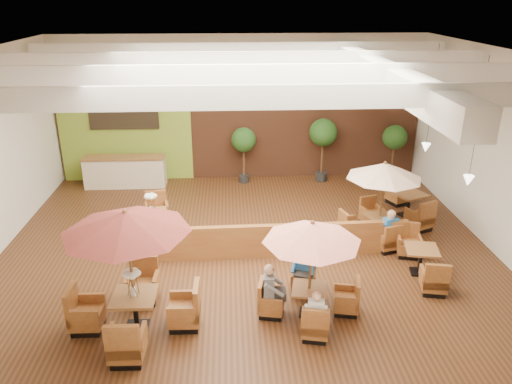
{
  "coord_description": "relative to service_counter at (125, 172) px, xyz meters",
  "views": [
    {
      "loc": [
        -0.45,
        -12.91,
        6.91
      ],
      "look_at": [
        0.3,
        0.5,
        1.5
      ],
      "focal_mm": 35.0,
      "sensor_mm": 36.0,
      "label": 1
    }
  ],
  "objects": [
    {
      "name": "diner_4",
      "position": [
        8.41,
        -5.58,
        0.15
      ],
      "size": [
        0.39,
        0.34,
        0.74
      ],
      "rotation": [
        0.0,
        0.0,
        0.2
      ],
      "color": "white",
      "rests_on": "ground"
    },
    {
      "name": "diner_1",
      "position": [
        5.7,
        -7.59,
        0.18
      ],
      "size": [
        0.45,
        0.42,
        0.82
      ],
      "rotation": [
        0.0,
        0.0,
        2.78
      ],
      "color": "#296BB5",
      "rests_on": "ground"
    },
    {
      "name": "table_3",
      "position": [
        1.61,
        -4.38,
        -0.08
      ],
      "size": [
        1.06,
        2.8,
        1.58
      ],
      "rotation": [
        0.0,
        0.0,
        0.19
      ],
      "color": "brown",
      "rests_on": "ground"
    },
    {
      "name": "service_counter",
      "position": [
        0.0,
        0.0,
        0.0
      ],
      "size": [
        3.0,
        0.75,
        1.18
      ],
      "color": "beige",
      "rests_on": "ground"
    },
    {
      "name": "topiary_2",
      "position": [
        10.31,
        0.2,
        1.04
      ],
      "size": [
        0.94,
        0.94,
        2.18
      ],
      "color": "black",
      "rests_on": "ground"
    },
    {
      "name": "room",
      "position": [
        4.65,
        -3.88,
        3.05
      ],
      "size": [
        14.04,
        14.0,
        5.52
      ],
      "color": "#381E0F",
      "rests_on": "ground"
    },
    {
      "name": "table_1",
      "position": [
        5.7,
        -8.45,
        1.05
      ],
      "size": [
        2.39,
        2.39,
        2.37
      ],
      "rotation": [
        0.0,
        0.0,
        -0.2
      ],
      "color": "brown",
      "rests_on": "ground"
    },
    {
      "name": "topiary_0",
      "position": [
        4.5,
        0.2,
        1.03
      ],
      "size": [
        0.93,
        0.93,
        2.17
      ],
      "color": "black",
      "rests_on": "ground"
    },
    {
      "name": "booth_divider",
      "position": [
        5.42,
        -5.72,
        -0.1
      ],
      "size": [
        7.01,
        0.34,
        0.97
      ],
      "primitive_type": "cube",
      "rotation": [
        0.0,
        0.0,
        0.02
      ],
      "color": "brown",
      "rests_on": "ground"
    },
    {
      "name": "table_4",
      "position": [
        8.89,
        -6.83,
        -0.23
      ],
      "size": [
        0.97,
        2.55,
        0.92
      ],
      "rotation": [
        0.0,
        0.0,
        -0.2
      ],
      "color": "brown",
      "rests_on": "ground"
    },
    {
      "name": "diner_2",
      "position": [
        4.83,
        -8.45,
        0.2
      ],
      "size": [
        0.35,
        0.43,
        0.85
      ],
      "rotation": [
        0.0,
        0.0,
        4.63
      ],
      "color": "slate",
      "rests_on": "ground"
    },
    {
      "name": "table_2",
      "position": [
        8.35,
        -4.7,
        1.16
      ],
      "size": [
        2.34,
        2.46,
        2.41
      ],
      "rotation": [
        0.0,
        0.0,
        0.28
      ],
      "color": "brown",
      "rests_on": "ground"
    },
    {
      "name": "table_0",
      "position": [
        1.83,
        -8.76,
        1.34
      ],
      "size": [
        2.81,
        2.81,
        2.87
      ],
      "rotation": [
        0.0,
        0.0,
        -0.02
      ],
      "color": "brown",
      "rests_on": "ground"
    },
    {
      "name": "table_5",
      "position": [
        9.8,
        -3.26,
        -0.19
      ],
      "size": [
        1.21,
        2.93,
        1.03
      ],
      "rotation": [
        0.0,
        0.0,
        0.41
      ],
      "color": "brown",
      "rests_on": "ground"
    },
    {
      "name": "diner_0",
      "position": [
        5.7,
        -9.31,
        0.14
      ],
      "size": [
        0.38,
        0.33,
        0.71
      ],
      "rotation": [
        0.0,
        0.0,
        -0.2
      ],
      "color": "white",
      "rests_on": "ground"
    },
    {
      "name": "diner_3",
      "position": [
        8.41,
        -5.58,
        0.19
      ],
      "size": [
        0.45,
        0.41,
        0.83
      ],
      "rotation": [
        0.0,
        0.0,
        0.3
      ],
      "color": "#296BB5",
      "rests_on": "ground"
    },
    {
      "name": "topiary_1",
      "position": [
        7.53,
        0.2,
        1.26
      ],
      "size": [
        1.06,
        1.06,
        2.47
      ],
      "color": "black",
      "rests_on": "ground"
    }
  ]
}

